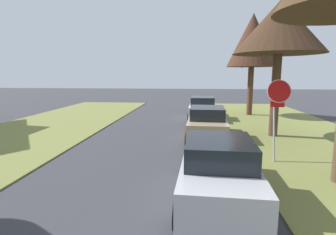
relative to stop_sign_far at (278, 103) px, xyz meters
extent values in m
cylinder|color=#9EA0A5|center=(0.00, 0.20, -1.00)|extent=(0.07, 0.52, 2.22)
cylinder|color=white|center=(0.00, -0.09, 0.41)|extent=(0.81, 0.19, 0.79)
cylinder|color=red|center=(0.00, -0.08, 0.41)|extent=(0.76, 0.19, 0.75)
cube|color=red|center=(0.00, 0.01, -0.05)|extent=(0.48, 0.08, 0.20)
cylinder|color=#4C3625|center=(1.15, 4.20, -0.07)|extent=(0.43, 0.43, 4.08)
cone|color=#3D281A|center=(1.15, 4.20, 3.23)|extent=(4.37, 4.37, 2.53)
cylinder|color=#4C3625|center=(0.64, 4.31, 2.41)|extent=(0.45, 1.18, 1.03)
cylinder|color=#4C3625|center=(0.39, 4.36, 2.52)|extent=(0.53, 1.66, 1.25)
cylinder|color=#4C3625|center=(1.52, 4.41, 2.55)|extent=(0.67, 0.98, 1.28)
cylinder|color=brown|center=(1.40, 11.40, -0.28)|extent=(0.42, 0.42, 3.66)
cone|color=#43281B|center=(1.40, 11.40, 3.49)|extent=(3.74, 3.74, 3.89)
cylinder|color=brown|center=(1.02, 11.72, 1.97)|extent=(0.85, 0.98, 0.99)
cylinder|color=brown|center=(0.88, 11.24, 2.11)|extent=(0.56, 1.22, 1.25)
cube|color=#BCBCC1|center=(-2.26, -2.91, -1.57)|extent=(1.99, 4.47, 0.85)
cube|color=black|center=(-2.27, -3.13, -0.86)|extent=(1.68, 2.08, 0.56)
cylinder|color=black|center=(-3.06, -1.22, -1.86)|extent=(0.22, 0.61, 0.60)
cylinder|color=black|center=(-1.32, -1.29, -1.86)|extent=(0.22, 0.61, 0.60)
cylinder|color=black|center=(-3.19, -4.52, -1.86)|extent=(0.22, 0.61, 0.60)
cylinder|color=black|center=(-1.45, -4.59, -1.86)|extent=(0.22, 0.61, 0.60)
cube|color=tan|center=(-2.23, 3.58, -1.57)|extent=(1.99, 4.47, 0.85)
cube|color=black|center=(-2.24, 3.36, -0.86)|extent=(1.68, 2.08, 0.56)
cylinder|color=black|center=(-3.03, 5.27, -1.86)|extent=(0.22, 0.61, 0.60)
cylinder|color=black|center=(-1.30, 5.20, -1.86)|extent=(0.22, 0.61, 0.60)
cylinder|color=black|center=(-3.16, 1.97, -1.86)|extent=(0.22, 0.61, 0.60)
cylinder|color=black|center=(-1.42, 1.90, -1.86)|extent=(0.22, 0.61, 0.60)
cube|color=white|center=(-2.26, 9.54, -1.57)|extent=(1.99, 4.47, 0.85)
cube|color=black|center=(-2.27, 9.32, -0.86)|extent=(1.68, 2.08, 0.56)
cylinder|color=black|center=(-3.06, 11.22, -1.86)|extent=(0.22, 0.61, 0.60)
cylinder|color=black|center=(-1.32, 11.15, -1.86)|extent=(0.22, 0.61, 0.60)
cylinder|color=black|center=(-3.19, 7.92, -1.86)|extent=(0.22, 0.61, 0.60)
cylinder|color=black|center=(-1.45, 7.86, -1.86)|extent=(0.22, 0.61, 0.60)
camera|label=1|loc=(-2.92, -9.54, 0.99)|focal=28.48mm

